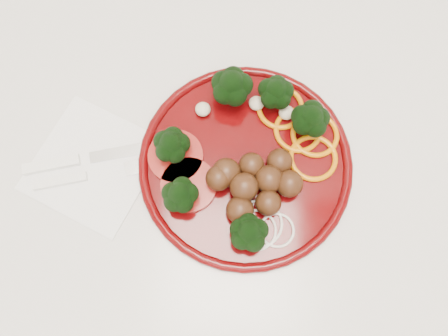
{
  "coord_description": "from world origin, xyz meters",
  "views": [
    {
      "loc": [
        -0.0,
        1.52,
        1.5
      ],
      "look_at": [
        -0.01,
        1.69,
        0.92
      ],
      "focal_mm": 35.0,
      "sensor_mm": 36.0,
      "label": 1
    }
  ],
  "objects_px": {
    "plate": "(245,160)",
    "napkin": "(93,165)",
    "knife": "(76,160)",
    "fork": "(75,178)"
  },
  "relations": [
    {
      "from": "knife",
      "to": "fork",
      "type": "xyz_separation_m",
      "value": [
        0.0,
        -0.03,
        -0.0
      ]
    },
    {
      "from": "knife",
      "to": "fork",
      "type": "relative_size",
      "value": 1.13
    },
    {
      "from": "plate",
      "to": "knife",
      "type": "relative_size",
      "value": 1.52
    },
    {
      "from": "plate",
      "to": "napkin",
      "type": "relative_size",
      "value": 1.89
    },
    {
      "from": "knife",
      "to": "plate",
      "type": "bearing_deg",
      "value": -12.28
    },
    {
      "from": "plate",
      "to": "fork",
      "type": "distance_m",
      "value": 0.24
    },
    {
      "from": "napkin",
      "to": "knife",
      "type": "bearing_deg",
      "value": 170.45
    },
    {
      "from": "napkin",
      "to": "knife",
      "type": "height_order",
      "value": "knife"
    },
    {
      "from": "plate",
      "to": "knife",
      "type": "height_order",
      "value": "plate"
    },
    {
      "from": "plate",
      "to": "knife",
      "type": "bearing_deg",
      "value": -179.16
    }
  ]
}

